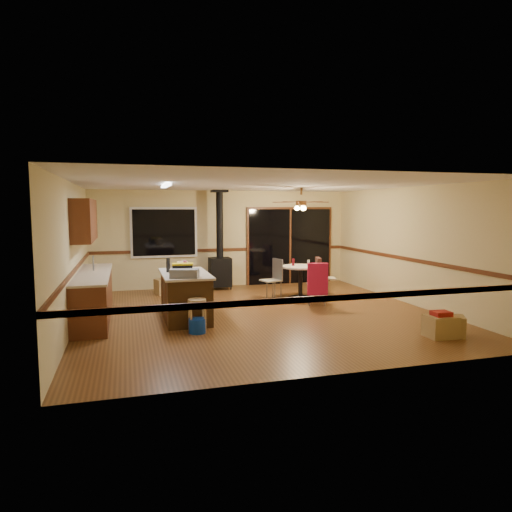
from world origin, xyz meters
name	(u,v)px	position (x,y,z in m)	size (l,w,h in m)	color
floor	(260,314)	(0.00, 0.00, 0.00)	(7.00, 7.00, 0.00)	brown
ceiling	(260,184)	(0.00, 0.00, 2.60)	(7.00, 7.00, 0.00)	silver
wall_back	(224,239)	(0.00, 3.50, 1.30)	(7.00, 7.00, 0.00)	#D0C084
wall_front	(339,274)	(0.00, -3.50, 1.30)	(7.00, 7.00, 0.00)	#D0C084
wall_left	(72,255)	(-3.50, 0.00, 1.30)	(7.00, 7.00, 0.00)	#D0C084
wall_right	(412,246)	(3.50, 0.00, 1.30)	(7.00, 7.00, 0.00)	#D0C084
chair_rail	(260,265)	(0.00, 0.00, 1.00)	(7.00, 7.00, 0.08)	#512914
window	(164,232)	(-1.60, 3.45, 1.50)	(1.72, 0.10, 1.32)	black
sliding_door	(290,246)	(1.90, 3.45, 1.05)	(2.52, 0.10, 2.10)	black
lower_cabinets	(93,297)	(-3.20, 0.50, 0.43)	(0.60, 3.00, 0.86)	#5E2D17
countertop	(93,274)	(-3.20, 0.50, 0.88)	(0.64, 3.04, 0.04)	beige
upper_cabinets	(84,220)	(-3.33, 0.70, 1.90)	(0.35, 2.00, 0.80)	#5E2D17
kitchen_island	(185,296)	(-1.50, 0.00, 0.45)	(0.88, 1.68, 0.90)	#3A230E
wood_stove	(220,262)	(-0.20, 3.05, 0.73)	(0.55, 0.50, 2.52)	black
ceiling_fan	(301,205)	(1.36, 1.25, 2.21)	(0.24, 0.24, 0.55)	brown
fluorescent_strip	(166,186)	(-1.80, 0.30, 2.56)	(0.10, 1.20, 0.04)	white
toolbox_grey	(185,273)	(-1.58, -0.60, 0.98)	(0.49, 0.27, 0.15)	slate
toolbox_black	(183,270)	(-1.59, -0.37, 1.00)	(0.36, 0.19, 0.20)	black
toolbox_yellow_lid	(183,264)	(-1.59, -0.37, 1.11)	(0.38, 0.20, 0.03)	gold
box_on_island	(183,267)	(-1.52, 0.19, 0.99)	(0.20, 0.28, 0.19)	olive
bottle_dark	(168,265)	(-1.80, 0.19, 1.03)	(0.08, 0.08, 0.27)	black
bottle_pink	(185,266)	(-1.48, 0.12, 1.01)	(0.07, 0.07, 0.22)	#D84C8C
bottle_white	(183,265)	(-1.48, 0.45, 0.99)	(0.06, 0.06, 0.18)	white
bar_stool	(197,316)	(-1.42, -0.98, 0.29)	(0.32, 0.32, 0.57)	tan
blue_bucket	(197,326)	(-1.43, -1.04, 0.13)	(0.30, 0.30, 0.25)	#0D3AB7
dining_table	(300,276)	(1.36, 1.25, 0.53)	(0.90, 0.90, 0.78)	black
glass_red	(293,262)	(1.21, 1.35, 0.87)	(0.06, 0.06, 0.17)	#590C14
glass_cream	(309,263)	(1.54, 1.20, 0.85)	(0.06, 0.06, 0.14)	beige
chair_left	(275,274)	(0.76, 1.38, 0.59)	(0.50, 0.49, 0.51)	tan
chair_near	(317,279)	(1.41, 0.37, 0.60)	(0.53, 0.56, 0.70)	tan
chair_right	(319,272)	(1.89, 1.35, 0.60)	(0.56, 0.53, 0.70)	tan
box_under_window	(165,286)	(-1.66, 2.75, 0.19)	(0.47, 0.37, 0.37)	olive
box_corner_a	(441,326)	(2.41, -2.41, 0.18)	(0.47, 0.40, 0.36)	olive
box_corner_b	(451,326)	(2.62, -2.40, 0.17)	(0.42, 0.36, 0.34)	olive
box_small_red	(441,313)	(2.41, -2.41, 0.40)	(0.29, 0.24, 0.08)	maroon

